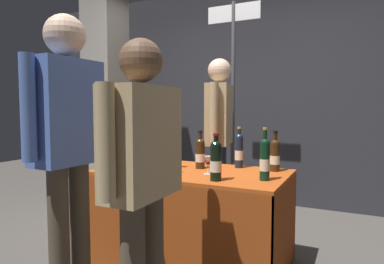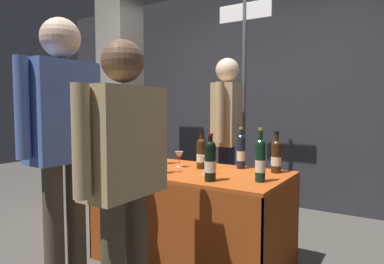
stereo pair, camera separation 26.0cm
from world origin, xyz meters
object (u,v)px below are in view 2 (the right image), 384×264
Objects in this scene: concrete_pillar at (121,92)px; featured_wine_bottle at (241,151)px; vendor_presenter at (227,127)px; taster_foreground_right at (63,132)px; wine_glass_mid at (179,156)px; flower_vase at (159,158)px; tasting_table at (192,198)px; display_bottle_0 at (276,156)px; wine_glass_near_vendor at (206,162)px; booth_signpost at (244,84)px.

featured_wine_bottle is (1.91, -0.63, -0.55)m from concrete_pillar.
taster_foreground_right is (-0.31, -1.67, 0.04)m from vendor_presenter.
flower_vase is at bearing -84.84° from wine_glass_mid.
featured_wine_bottle is at bearing 44.20° from tasting_table.
display_bottle_0 is (0.30, -0.03, -0.01)m from featured_wine_bottle.
concrete_pillar is at bearing 142.15° from flower_vase.
concrete_pillar is at bearing 149.95° from wine_glass_mid.
wine_glass_mid is (-0.17, 0.07, 0.31)m from tasting_table.
wine_glass_near_vendor is 0.08× the size of vendor_presenter.
tasting_table is 0.44m from flower_vase.
vendor_presenter is at bearing -9.10° from taster_foreground_right.
vendor_presenter is (1.52, -0.10, -0.39)m from concrete_pillar.
display_bottle_0 is 0.18× the size of vendor_presenter.
tasting_table is at bearing -156.43° from display_bottle_0.
wine_glass_near_vendor is (1.79, -0.98, -0.60)m from concrete_pillar.
display_bottle_0 is 1.51m from taster_foreground_right.
tasting_table is at bearing -23.64° from taster_foreground_right.
tasting_table is 11.21× the size of wine_glass_mid.
vendor_presenter is (-0.38, 0.53, 0.16)m from featured_wine_bottle.
wine_glass_near_vendor is 1.50m from booth_signpost.
featured_wine_bottle reaches higher than tasting_table.
wine_glass_mid is 1.35m from booth_signpost.
tasting_table is 0.36m from wine_glass_near_vendor.
display_bottle_0 reaches higher than tasting_table.
concrete_pillar reaches higher than featured_wine_bottle.
wine_glass_mid is at bearing -17.03° from vendor_presenter.
vendor_presenter reaches higher than display_bottle_0.
tasting_table is 1.58m from booth_signpost.
wine_glass_mid is 0.99m from taster_foreground_right.
concrete_pillar reaches higher than flower_vase.
vendor_presenter is at bearing 84.41° from wine_glass_mid.
flower_vase is 0.71m from taster_foreground_right.
wine_glass_near_vendor is at bearing -78.19° from booth_signpost.
flower_vase is at bearing -91.28° from booth_signpost.
display_bottle_0 is at bearing -40.09° from taster_foreground_right.
wine_glass_mid reaches higher than tasting_table.
taster_foreground_right reaches higher than flower_vase.
tasting_table is 4.63× the size of display_bottle_0.
wine_glass_near_vendor is 0.37m from wine_glass_mid.
taster_foreground_right reaches higher than featured_wine_bottle.
taster_foreground_right is 2.17m from booth_signpost.
featured_wine_bottle is at bearing 24.98° from wine_glass_mid.
wine_glass_near_vendor is at bearing 5.23° from vendor_presenter.
taster_foreground_right is at bearing -112.89° from flower_vase.
display_bottle_0 is at bearing 39.48° from vendor_presenter.
vendor_presenter is at bearing 87.58° from flower_vase.
flower_vase reaches higher than featured_wine_bottle.
booth_signpost is (0.06, 1.17, 0.66)m from wine_glass_mid.
flower_vase is at bearing -37.85° from concrete_pillar.
concrete_pillar is at bearing -167.49° from booth_signpost.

